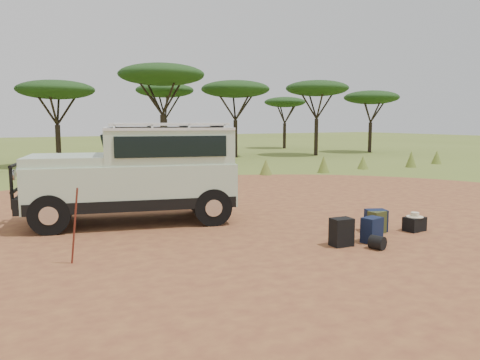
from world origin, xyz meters
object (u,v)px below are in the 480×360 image
walking_staff (75,226)px  backpack_black (341,232)px  backpack_navy (372,230)px  safari_vehicle (140,175)px  backpack_olive (377,222)px  hard_case (414,224)px  duffel_navy (376,220)px

walking_staff → backpack_black: 5.21m
walking_staff → backpack_navy: (5.77, -1.45, -0.43)m
safari_vehicle → backpack_black: bearing=-41.1°
backpack_navy → backpack_olive: size_ratio=1.06×
safari_vehicle → hard_case: bearing=-23.1°
backpack_olive → duffel_navy: size_ratio=1.00×
safari_vehicle → backpack_olive: size_ratio=10.67×
duffel_navy → backpack_olive: bearing=-108.1°
walking_staff → hard_case: (7.40, -1.17, -0.54)m
backpack_navy → backpack_olive: 0.91m
backpack_black → hard_case: backpack_black is taller
walking_staff → backpack_olive: (6.48, -0.88, -0.45)m
safari_vehicle → backpack_navy: bearing=-35.4°
safari_vehicle → duffel_navy: (4.50, -3.70, -0.96)m
backpack_black → backpack_navy: backpack_black is taller
backpack_olive → hard_case: 0.97m
walking_staff → backpack_olive: walking_staff is taller
safari_vehicle → backpack_olive: (4.38, -3.84, -0.96)m
hard_case → backpack_olive: bearing=158.4°
hard_case → duffel_navy: bearing=147.2°
safari_vehicle → hard_case: 6.80m
walking_staff → backpack_black: (5.02, -1.34, -0.41)m
duffel_navy → hard_case: duffel_navy is taller
backpack_olive → hard_case: backpack_olive is taller
backpack_navy → hard_case: size_ratio=1.15×
walking_staff → duffel_navy: size_ratio=2.77×
backpack_navy → safari_vehicle: bearing=118.8°
backpack_black → backpack_olive: (1.46, 0.46, -0.04)m
backpack_olive → backpack_navy: bearing=-146.6°
safari_vehicle → backpack_navy: (3.66, -4.41, -0.94)m
duffel_navy → backpack_navy: bearing=-118.8°
walking_staff → safari_vehicle: bearing=27.1°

